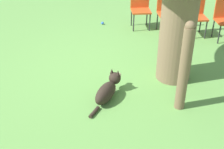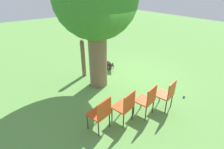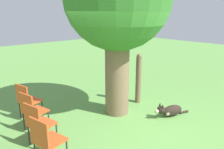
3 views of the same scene
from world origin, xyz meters
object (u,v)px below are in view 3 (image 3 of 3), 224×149
(oak_tree, at_px, (118,0))
(red_chair_1, at_px, (38,122))
(fence_post, at_px, (138,78))
(red_chair_3, at_px, (27,99))
(red_chair_2, at_px, (32,109))
(red_chair_0, at_px, (46,138))
(dog, at_px, (170,111))

(oak_tree, xyz_separation_m, red_chair_1, (-2.12, -0.09, -2.23))
(fence_post, xyz_separation_m, red_chair_3, (-2.72, 1.08, -0.20))
(red_chair_3, bearing_deg, red_chair_2, -115.42)
(red_chair_0, height_order, red_chair_1, same)
(red_chair_2, height_order, red_chair_3, same)
(red_chair_2, bearing_deg, oak_tree, -27.55)
(oak_tree, relative_size, red_chair_1, 4.58)
(fence_post, bearing_deg, red_chair_2, 170.82)
(red_chair_1, relative_size, red_chair_3, 1.00)
(oak_tree, xyz_separation_m, fence_post, (0.89, 0.07, -2.03))
(dog, relative_size, red_chair_2, 1.11)
(fence_post, xyz_separation_m, red_chair_0, (-3.15, -0.78, -0.20))
(oak_tree, bearing_deg, red_chair_2, 164.87)
(fence_post, height_order, red_chair_0, fence_post)
(red_chair_0, height_order, red_chair_3, same)
(dog, xyz_separation_m, red_chair_2, (-2.77, 1.59, 0.35))
(dog, distance_m, red_chair_3, 3.45)
(fence_post, bearing_deg, red_chair_0, -166.12)
(fence_post, bearing_deg, dog, -95.07)
(oak_tree, relative_size, red_chair_0, 4.58)
(dog, distance_m, fence_post, 1.26)
(oak_tree, xyz_separation_m, red_chair_3, (-1.83, 1.16, -2.23))
(dog, height_order, red_chair_0, red_chair_0)
(red_chair_0, height_order, red_chair_2, same)
(red_chair_0, xyz_separation_m, red_chair_1, (0.14, 0.62, 0.00))
(oak_tree, bearing_deg, red_chair_1, -177.65)
(oak_tree, height_order, red_chair_3, oak_tree)
(dog, height_order, red_chair_3, red_chair_3)
(red_chair_0, distance_m, red_chair_1, 0.64)
(dog, relative_size, red_chair_3, 1.11)
(oak_tree, bearing_deg, red_chair_0, -162.62)
(dog, distance_m, red_chair_0, 3.09)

